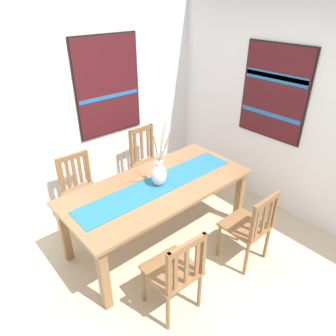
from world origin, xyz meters
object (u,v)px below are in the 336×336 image
object	(u,v)px
centerpiece_vase	(159,174)
chair_0	(81,189)
chair_3	(148,162)
painting_on_back_wall	(108,87)
dining_table	(158,192)
chair_1	(250,226)
painting_on_side_wall	(274,93)
chair_2	(175,271)

from	to	relation	value
centerpiece_vase	chair_0	xyz separation A→B (m)	(-0.51, 0.87, -0.41)
chair_0	chair_3	distance (m)	1.03
chair_0	painting_on_back_wall	world-z (taller)	painting_on_back_wall
dining_table	chair_1	xyz separation A→B (m)	(0.49, -0.87, -0.19)
dining_table	chair_0	xyz separation A→B (m)	(-0.50, 0.86, -0.17)
chair_1	painting_on_side_wall	size ratio (longest dim) A/B	0.78
chair_1	painting_on_back_wall	distance (m)	2.37
painting_on_back_wall	chair_0	bearing A→B (deg)	-152.33
chair_0	dining_table	bearing A→B (deg)	-59.76
chair_1	chair_2	xyz separation A→B (m)	(-0.97, 0.06, 0.00)
chair_0	painting_on_side_wall	xyz separation A→B (m)	(2.09, -1.12, 1.02)
painting_on_side_wall	centerpiece_vase	bearing A→B (deg)	171.12
dining_table	painting_on_side_wall	bearing A→B (deg)	-9.22
chair_3	chair_2	bearing A→B (deg)	-121.11
chair_0	painting_on_side_wall	size ratio (longest dim) A/B	0.79
chair_1	chair_3	world-z (taller)	chair_3
chair_0	painting_on_back_wall	distance (m)	1.31
chair_2	painting_on_side_wall	size ratio (longest dim) A/B	0.79
dining_table	centerpiece_vase	xyz separation A→B (m)	(0.01, -0.01, 0.23)
chair_2	painting_on_back_wall	xyz separation A→B (m)	(0.71, 2.05, 1.04)
dining_table	chair_0	bearing A→B (deg)	120.24
chair_0	chair_2	xyz separation A→B (m)	(0.01, -1.68, -0.01)
centerpiece_vase	chair_3	size ratio (longest dim) A/B	0.73
painting_on_back_wall	dining_table	bearing A→B (deg)	-100.03
dining_table	painting_on_side_wall	world-z (taller)	painting_on_side_wall
chair_2	painting_on_back_wall	distance (m)	2.41
chair_3	painting_on_back_wall	xyz separation A→B (m)	(-0.30, 0.38, 1.02)
chair_2	painting_on_back_wall	bearing A→B (deg)	71.02
dining_table	chair_3	distance (m)	1.02
chair_1	dining_table	bearing A→B (deg)	119.19
centerpiece_vase	painting_on_back_wall	world-z (taller)	painting_on_back_wall
chair_1	chair_2	world-z (taller)	chair_2
chair_2	centerpiece_vase	bearing A→B (deg)	58.40
painting_on_back_wall	painting_on_side_wall	size ratio (longest dim) A/B	1.10
chair_3	painting_on_side_wall	distance (m)	1.85
chair_2	painting_on_back_wall	size ratio (longest dim) A/B	0.72
dining_table	centerpiece_vase	distance (m)	0.24
chair_3	painting_on_back_wall	size ratio (longest dim) A/B	0.77
chair_0	centerpiece_vase	bearing A→B (deg)	-59.73
chair_1	chair_3	xyz separation A→B (m)	(0.04, 1.73, 0.02)
painting_on_back_wall	painting_on_side_wall	world-z (taller)	painting_on_back_wall
chair_2	painting_on_back_wall	world-z (taller)	painting_on_back_wall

